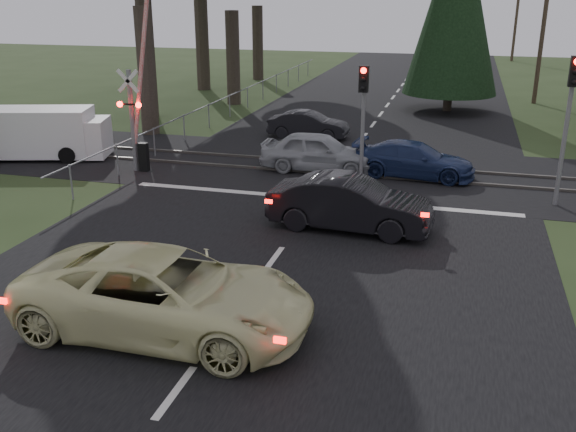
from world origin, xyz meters
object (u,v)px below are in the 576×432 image
(utility_pole_mid, at_px, (544,22))
(white_van, at_px, (45,133))
(traffic_signal_right, at_px, (572,103))
(utility_pole_far, at_px, (517,10))
(traffic_signal_center, at_px, (363,103))
(dark_car_far, at_px, (308,125))
(silver_car, at_px, (318,152))
(crossing_signal, at_px, (137,118))
(blue_sedan, at_px, (414,160))
(cream_coupe, at_px, (165,294))
(dark_hatchback, at_px, (350,204))

(utility_pole_mid, relative_size, white_van, 1.63)
(traffic_signal_right, relative_size, utility_pole_far, 0.52)
(utility_pole_mid, bearing_deg, traffic_signal_center, -111.21)
(traffic_signal_center, distance_m, utility_pole_far, 44.99)
(traffic_signal_right, height_order, utility_pole_mid, utility_pole_mid)
(utility_pole_far, distance_m, dark_car_far, 39.69)
(utility_pole_mid, distance_m, dark_car_far, 17.45)
(silver_car, distance_m, white_van, 11.23)
(crossing_signal, distance_m, blue_sedan, 10.36)
(traffic_signal_right, distance_m, silver_car, 8.99)
(silver_car, distance_m, dark_car_far, 5.71)
(cream_coupe, bearing_deg, traffic_signal_right, -39.07)
(dark_car_far, bearing_deg, traffic_signal_center, -150.70)
(traffic_signal_right, height_order, dark_car_far, traffic_signal_right)
(traffic_signal_center, xyz_separation_m, blue_sedan, (1.81, 1.05, -2.17))
(crossing_signal, bearing_deg, traffic_signal_center, 6.15)
(crossing_signal, xyz_separation_m, traffic_signal_center, (8.27, 0.89, 0.75))
(silver_car, bearing_deg, dark_car_far, 15.73)
(crossing_signal, bearing_deg, traffic_signal_right, -1.21)
(blue_sedan, xyz_separation_m, dark_car_far, (-5.29, 5.36, -0.03))
(silver_car, xyz_separation_m, white_van, (-11.18, -1.02, 0.29))
(silver_car, bearing_deg, blue_sedan, -90.06)
(cream_coupe, bearing_deg, traffic_signal_center, -9.79)
(traffic_signal_center, height_order, silver_car, traffic_signal_center)
(utility_pole_mid, distance_m, white_van, 28.44)
(cream_coupe, relative_size, dark_car_far, 1.61)
(crossing_signal, bearing_deg, silver_car, 15.94)
(crossing_signal, height_order, traffic_signal_center, crossing_signal)
(traffic_signal_center, relative_size, dark_hatchback, 0.88)
(silver_car, xyz_separation_m, blue_sedan, (3.60, 0.09, -0.10))
(traffic_signal_right, height_order, dark_hatchback, traffic_signal_right)
(cream_coupe, distance_m, dark_hatchback, 7.22)
(crossing_signal, bearing_deg, cream_coupe, -60.16)
(traffic_signal_right, bearing_deg, traffic_signal_center, 169.59)
(cream_coupe, xyz_separation_m, dark_car_far, (-1.44, 18.16, -0.22))
(utility_pole_mid, bearing_deg, blue_sedan, -107.30)
(white_van, bearing_deg, dark_car_far, 17.87)
(blue_sedan, bearing_deg, silver_car, 96.74)
(white_van, bearing_deg, crossing_signal, -26.41)
(utility_pole_far, height_order, dark_hatchback, utility_pole_far)
(crossing_signal, distance_m, dark_hatchback, 9.77)
(utility_pole_mid, distance_m, cream_coupe, 32.74)
(traffic_signal_center, relative_size, utility_pole_mid, 0.46)
(traffic_signal_center, height_order, white_van, traffic_signal_center)
(traffic_signal_right, distance_m, dark_car_far, 12.88)
(utility_pole_far, bearing_deg, dark_hatchback, -98.08)
(blue_sedan, bearing_deg, traffic_signal_center, 125.43)
(utility_pole_mid, xyz_separation_m, blue_sedan, (-5.69, -18.27, -4.09))
(utility_pole_mid, xyz_separation_m, cream_coupe, (-9.54, -31.08, -3.90))
(traffic_signal_right, bearing_deg, utility_pole_mid, 87.34)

